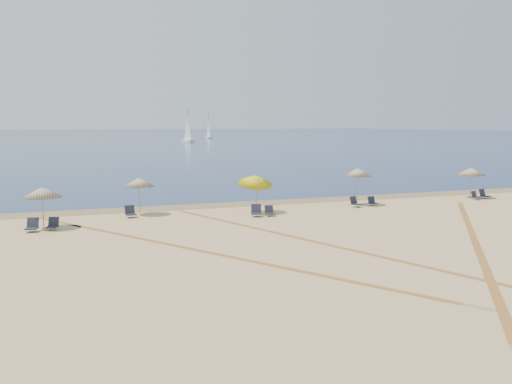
{
  "coord_description": "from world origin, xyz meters",
  "views": [
    {
      "loc": [
        -12.25,
        -13.46,
        5.72
      ],
      "look_at": [
        0.0,
        20.0,
        1.3
      ],
      "focal_mm": 39.84,
      "sensor_mm": 36.0,
      "label": 1
    }
  ],
  "objects_px": {
    "chair_2": "(32,226)",
    "sailboat_1": "(208,131)",
    "chair_4": "(130,212)",
    "sailboat_2": "(188,132)",
    "chair_3": "(53,224)",
    "umbrella_4": "(358,172)",
    "chair_9": "(475,196)",
    "umbrella_3": "(255,179)",
    "chair_6": "(270,211)",
    "chair_10": "(484,194)",
    "chair_7": "(355,202)",
    "umbrella_1": "(42,192)",
    "umbrella_2": "(139,182)",
    "umbrella_5": "(471,171)",
    "chair_8": "(372,202)",
    "chair_5": "(256,211)"
  },
  "relations": [
    {
      "from": "chair_4",
      "to": "chair_8",
      "type": "xyz_separation_m",
      "value": [
        16.28,
        -0.8,
        -0.04
      ]
    },
    {
      "from": "chair_2",
      "to": "sailboat_2",
      "type": "xyz_separation_m",
      "value": [
        38.83,
        129.07,
        2.48
      ]
    },
    {
      "from": "chair_2",
      "to": "chair_10",
      "type": "distance_m",
      "value": 31.59
    },
    {
      "from": "umbrella_3",
      "to": "chair_4",
      "type": "relative_size",
      "value": 3.63
    },
    {
      "from": "chair_7",
      "to": "sailboat_2",
      "type": "bearing_deg",
      "value": 61.61
    },
    {
      "from": "chair_10",
      "to": "sailboat_2",
      "type": "bearing_deg",
      "value": 73.48
    },
    {
      "from": "chair_6",
      "to": "chair_10",
      "type": "height_order",
      "value": "chair_10"
    },
    {
      "from": "umbrella_4",
      "to": "chair_6",
      "type": "relative_size",
      "value": 3.95
    },
    {
      "from": "chair_3",
      "to": "chair_4",
      "type": "xyz_separation_m",
      "value": [
        4.42,
        2.6,
        0.02
      ]
    },
    {
      "from": "umbrella_3",
      "to": "chair_3",
      "type": "bearing_deg",
      "value": -172.85
    },
    {
      "from": "chair_5",
      "to": "chair_8",
      "type": "distance_m",
      "value": 9.17
    },
    {
      "from": "chair_5",
      "to": "umbrella_3",
      "type": "bearing_deg",
      "value": 89.44
    },
    {
      "from": "chair_2",
      "to": "sailboat_1",
      "type": "distance_m",
      "value": 171.79
    },
    {
      "from": "chair_3",
      "to": "chair_6",
      "type": "height_order",
      "value": "chair_3"
    },
    {
      "from": "umbrella_2",
      "to": "sailboat_1",
      "type": "bearing_deg",
      "value": 73.18
    },
    {
      "from": "chair_2",
      "to": "chair_8",
      "type": "bearing_deg",
      "value": 19.85
    },
    {
      "from": "chair_3",
      "to": "chair_4",
      "type": "height_order",
      "value": "chair_4"
    },
    {
      "from": "umbrella_4",
      "to": "sailboat_2",
      "type": "distance_m",
      "value": 127.78
    },
    {
      "from": "chair_9",
      "to": "chair_8",
      "type": "bearing_deg",
      "value": 166.22
    },
    {
      "from": "umbrella_3",
      "to": "chair_6",
      "type": "distance_m",
      "value": 2.31
    },
    {
      "from": "sailboat_2",
      "to": "umbrella_1",
      "type": "bearing_deg",
      "value": -116.44
    },
    {
      "from": "umbrella_5",
      "to": "chair_7",
      "type": "distance_m",
      "value": 10.69
    },
    {
      "from": "chair_2",
      "to": "chair_4",
      "type": "bearing_deg",
      "value": 41.74
    },
    {
      "from": "chair_3",
      "to": "sailboat_2",
      "type": "bearing_deg",
      "value": 91.56
    },
    {
      "from": "umbrella_4",
      "to": "sailboat_1",
      "type": "relative_size",
      "value": 0.31
    },
    {
      "from": "umbrella_2",
      "to": "chair_4",
      "type": "relative_size",
      "value": 3.17
    },
    {
      "from": "umbrella_1",
      "to": "chair_5",
      "type": "relative_size",
      "value": 2.67
    },
    {
      "from": "umbrella_1",
      "to": "chair_10",
      "type": "distance_m",
      "value": 31.03
    },
    {
      "from": "chair_8",
      "to": "sailboat_1",
      "type": "relative_size",
      "value": 0.07
    },
    {
      "from": "chair_2",
      "to": "chair_4",
      "type": "distance_m",
      "value": 6.12
    },
    {
      "from": "chair_3",
      "to": "sailboat_1",
      "type": "relative_size",
      "value": 0.09
    },
    {
      "from": "chair_8",
      "to": "chair_2",
      "type": "bearing_deg",
      "value": -177.21
    },
    {
      "from": "umbrella_5",
      "to": "chair_9",
      "type": "relative_size",
      "value": 3.33
    },
    {
      "from": "chair_4",
      "to": "sailboat_2",
      "type": "distance_m",
      "value": 130.64
    },
    {
      "from": "chair_6",
      "to": "chair_7",
      "type": "relative_size",
      "value": 0.78
    },
    {
      "from": "chair_3",
      "to": "umbrella_1",
      "type": "bearing_deg",
      "value": 147.62
    },
    {
      "from": "chair_6",
      "to": "sailboat_1",
      "type": "distance_m",
      "value": 167.64
    },
    {
      "from": "chair_9",
      "to": "chair_10",
      "type": "bearing_deg",
      "value": 0.82
    },
    {
      "from": "chair_4",
      "to": "chair_6",
      "type": "relative_size",
      "value": 1.13
    },
    {
      "from": "umbrella_3",
      "to": "umbrella_5",
      "type": "xyz_separation_m",
      "value": [
        17.73,
        1.21,
        -0.13
      ]
    },
    {
      "from": "chair_4",
      "to": "umbrella_2",
      "type": "bearing_deg",
      "value": 42.53
    },
    {
      "from": "umbrella_4",
      "to": "chair_7",
      "type": "distance_m",
      "value": 2.18
    },
    {
      "from": "umbrella_4",
      "to": "chair_9",
      "type": "relative_size",
      "value": 3.73
    },
    {
      "from": "umbrella_5",
      "to": "chair_10",
      "type": "height_order",
      "value": "umbrella_5"
    },
    {
      "from": "umbrella_1",
      "to": "umbrella_2",
      "type": "xyz_separation_m",
      "value": [
        5.57,
        2.8,
        0.06
      ]
    },
    {
      "from": "umbrella_3",
      "to": "sailboat_1",
      "type": "bearing_deg",
      "value": 75.66
    },
    {
      "from": "umbrella_4",
      "to": "chair_7",
      "type": "bearing_deg",
      "value": -128.35
    },
    {
      "from": "umbrella_1",
      "to": "chair_10",
      "type": "height_order",
      "value": "umbrella_1"
    },
    {
      "from": "umbrella_4",
      "to": "sailboat_2",
      "type": "bearing_deg",
      "value": 81.91
    },
    {
      "from": "chair_7",
      "to": "chair_10",
      "type": "relative_size",
      "value": 1.06
    }
  ]
}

